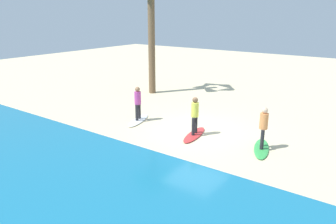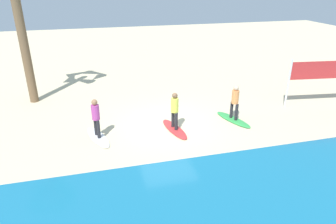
% 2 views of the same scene
% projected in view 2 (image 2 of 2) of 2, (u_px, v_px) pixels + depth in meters
% --- Properties ---
extents(ground_plane, '(60.00, 60.00, 0.00)m').
position_uv_depth(ground_plane, '(167.00, 125.00, 13.81)').
color(ground_plane, beige).
extents(surfboard_green, '(1.21, 2.17, 0.09)m').
position_uv_depth(surfboard_green, '(233.00, 119.00, 14.21)').
color(surfboard_green, green).
rests_on(surfboard_green, ground).
extents(surfer_green, '(0.32, 0.44, 1.64)m').
position_uv_depth(surfer_green, '(235.00, 100.00, 13.80)').
color(surfer_green, '#232328').
rests_on(surfer_green, surfboard_green).
extents(surfboard_red, '(0.94, 2.17, 0.09)m').
position_uv_depth(surfboard_red, '(174.00, 129.00, 13.32)').
color(surfboard_red, red).
rests_on(surfboard_red, ground).
extents(surfer_red, '(0.32, 0.45, 1.64)m').
position_uv_depth(surfer_red, '(175.00, 108.00, 12.92)').
color(surfer_red, '#232328').
rests_on(surfer_red, surfboard_red).
extents(surfboard_white, '(1.17, 2.17, 0.09)m').
position_uv_depth(surfboard_white, '(98.00, 137.00, 12.64)').
color(surfboard_white, white).
rests_on(surfboard_white, ground).
extents(surfer_white, '(0.32, 0.44, 1.64)m').
position_uv_depth(surfer_white, '(96.00, 115.00, 12.24)').
color(surfer_white, '#232328').
rests_on(surfer_white, surfboard_white).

